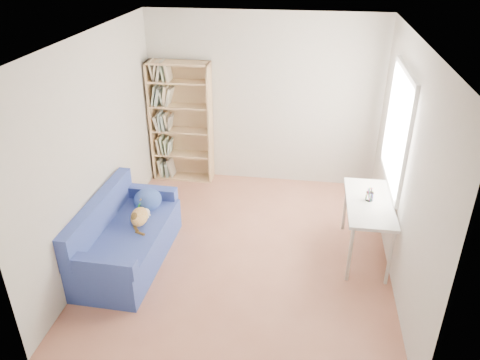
{
  "coord_description": "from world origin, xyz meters",
  "views": [
    {
      "loc": [
        0.65,
        -4.74,
        3.52
      ],
      "look_at": [
        -0.09,
        0.27,
        0.85
      ],
      "focal_mm": 35.0,
      "sensor_mm": 36.0,
      "label": 1
    }
  ],
  "objects_px": {
    "desk": "(369,207)",
    "pen_cup": "(370,195)",
    "bookshelf": "(182,127)",
    "sofa": "(126,237)"
  },
  "relations": [
    {
      "from": "desk",
      "to": "bookshelf",
      "type": "bearing_deg",
      "value": 147.95
    },
    {
      "from": "bookshelf",
      "to": "desk",
      "type": "relative_size",
      "value": 1.62
    },
    {
      "from": "sofa",
      "to": "pen_cup",
      "type": "height_order",
      "value": "pen_cup"
    },
    {
      "from": "bookshelf",
      "to": "pen_cup",
      "type": "bearing_deg",
      "value": -31.64
    },
    {
      "from": "sofa",
      "to": "desk",
      "type": "distance_m",
      "value": 2.9
    },
    {
      "from": "bookshelf",
      "to": "pen_cup",
      "type": "xyz_separation_m",
      "value": [
        2.7,
        -1.66,
        -0.05
      ]
    },
    {
      "from": "bookshelf",
      "to": "pen_cup",
      "type": "distance_m",
      "value": 3.17
    },
    {
      "from": "desk",
      "to": "pen_cup",
      "type": "relative_size",
      "value": 6.65
    },
    {
      "from": "sofa",
      "to": "bookshelf",
      "type": "distance_m",
      "value": 2.29
    },
    {
      "from": "bookshelf",
      "to": "pen_cup",
      "type": "relative_size",
      "value": 10.78
    }
  ]
}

